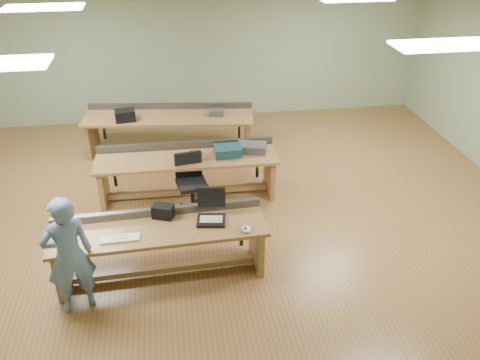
{
  "coord_description": "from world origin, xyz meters",
  "views": [
    {
      "loc": [
        -0.72,
        -6.95,
        4.5
      ],
      "look_at": [
        0.24,
        -0.6,
        0.86
      ],
      "focal_mm": 38.0,
      "sensor_mm": 36.0,
      "label": 1
    }
  ],
  "objects_px": {
    "drinks_can": "(191,154)",
    "camera_bag": "(163,211)",
    "workbench_front": "(160,240)",
    "person": "(69,256)",
    "workbench_back": "(169,124)",
    "task_chair": "(192,191)",
    "parts_bin_teal": "(228,151)",
    "parts_bin_grey": "(252,148)",
    "mug": "(199,156)",
    "laptop_base": "(211,221)",
    "workbench_mid": "(187,166)"
  },
  "relations": [
    {
      "from": "workbench_back",
      "to": "task_chair",
      "type": "xyz_separation_m",
      "value": [
        0.28,
        -2.25,
        -0.21
      ]
    },
    {
      "from": "laptop_base",
      "to": "mug",
      "type": "relative_size",
      "value": 2.71
    },
    {
      "from": "parts_bin_teal",
      "to": "camera_bag",
      "type": "bearing_deg",
      "value": -122.57
    },
    {
      "from": "laptop_base",
      "to": "task_chair",
      "type": "height_order",
      "value": "task_chair"
    },
    {
      "from": "workbench_mid",
      "to": "task_chair",
      "type": "xyz_separation_m",
      "value": [
        0.04,
        -0.44,
        -0.21
      ]
    },
    {
      "from": "workbench_mid",
      "to": "drinks_can",
      "type": "relative_size",
      "value": 22.81
    },
    {
      "from": "workbench_front",
      "to": "mug",
      "type": "bearing_deg",
      "value": 68.41
    },
    {
      "from": "task_chair",
      "to": "drinks_can",
      "type": "distance_m",
      "value": 0.6
    },
    {
      "from": "person",
      "to": "camera_bag",
      "type": "distance_m",
      "value": 1.33
    },
    {
      "from": "workbench_back",
      "to": "drinks_can",
      "type": "bearing_deg",
      "value": -73.1
    },
    {
      "from": "parts_bin_grey",
      "to": "workbench_back",
      "type": "bearing_deg",
      "value": 126.61
    },
    {
      "from": "task_chair",
      "to": "mug",
      "type": "bearing_deg",
      "value": 54.55
    },
    {
      "from": "parts_bin_grey",
      "to": "mug",
      "type": "distance_m",
      "value": 0.91
    },
    {
      "from": "camera_bag",
      "to": "mug",
      "type": "xyz_separation_m",
      "value": [
        0.6,
        1.63,
        -0.04
      ]
    },
    {
      "from": "workbench_back",
      "to": "parts_bin_teal",
      "type": "distance_m",
      "value": 2.1
    },
    {
      "from": "laptop_base",
      "to": "parts_bin_grey",
      "type": "height_order",
      "value": "parts_bin_grey"
    },
    {
      "from": "task_chair",
      "to": "parts_bin_grey",
      "type": "relative_size",
      "value": 1.99
    },
    {
      "from": "workbench_mid",
      "to": "parts_bin_grey",
      "type": "bearing_deg",
      "value": 2.31
    },
    {
      "from": "camera_bag",
      "to": "parts_bin_teal",
      "type": "relative_size",
      "value": 0.62
    },
    {
      "from": "drinks_can",
      "to": "mug",
      "type": "bearing_deg",
      "value": -32.02
    },
    {
      "from": "laptop_base",
      "to": "mug",
      "type": "height_order",
      "value": "mug"
    },
    {
      "from": "parts_bin_grey",
      "to": "workbench_front",
      "type": "bearing_deg",
      "value": -127.66
    },
    {
      "from": "laptop_base",
      "to": "task_chair",
      "type": "distance_m",
      "value": 1.58
    },
    {
      "from": "workbench_back",
      "to": "parts_bin_teal",
      "type": "height_order",
      "value": "parts_bin_teal"
    },
    {
      "from": "laptop_base",
      "to": "task_chair",
      "type": "relative_size",
      "value": 0.38
    },
    {
      "from": "person",
      "to": "laptop_base",
      "type": "height_order",
      "value": "person"
    },
    {
      "from": "mug",
      "to": "parts_bin_grey",
      "type": "bearing_deg",
      "value": 9.61
    },
    {
      "from": "laptop_base",
      "to": "parts_bin_grey",
      "type": "bearing_deg",
      "value": 75.13
    },
    {
      "from": "workbench_front",
      "to": "task_chair",
      "type": "distance_m",
      "value": 1.64
    },
    {
      "from": "person",
      "to": "laptop_base",
      "type": "distance_m",
      "value": 1.81
    },
    {
      "from": "workbench_back",
      "to": "person",
      "type": "xyz_separation_m",
      "value": [
        -1.28,
        -4.28,
        0.23
      ]
    },
    {
      "from": "person",
      "to": "camera_bag",
      "type": "bearing_deg",
      "value": -166.99
    },
    {
      "from": "workbench_back",
      "to": "task_chair",
      "type": "distance_m",
      "value": 2.27
    },
    {
      "from": "task_chair",
      "to": "workbench_front",
      "type": "bearing_deg",
      "value": -117.59
    },
    {
      "from": "task_chair",
      "to": "mug",
      "type": "xyz_separation_m",
      "value": [
        0.15,
        0.31,
        0.45
      ]
    },
    {
      "from": "workbench_front",
      "to": "parts_bin_teal",
      "type": "xyz_separation_m",
      "value": [
        1.14,
        1.92,
        0.27
      ]
    },
    {
      "from": "workbench_mid",
      "to": "parts_bin_teal",
      "type": "distance_m",
      "value": 0.73
    },
    {
      "from": "workbench_front",
      "to": "person",
      "type": "height_order",
      "value": "person"
    },
    {
      "from": "workbench_mid",
      "to": "drinks_can",
      "type": "height_order",
      "value": "drinks_can"
    },
    {
      "from": "parts_bin_teal",
      "to": "drinks_can",
      "type": "height_order",
      "value": "parts_bin_teal"
    },
    {
      "from": "parts_bin_teal",
      "to": "parts_bin_grey",
      "type": "bearing_deg",
      "value": 12.28
    },
    {
      "from": "workbench_mid",
      "to": "task_chair",
      "type": "bearing_deg",
      "value": -84.2
    },
    {
      "from": "drinks_can",
      "to": "camera_bag",
      "type": "bearing_deg",
      "value": -105.97
    },
    {
      "from": "person",
      "to": "laptop_base",
      "type": "bearing_deg",
      "value": 176.78
    },
    {
      "from": "workbench_back",
      "to": "task_chair",
      "type": "height_order",
      "value": "task_chair"
    },
    {
      "from": "laptop_base",
      "to": "parts_bin_teal",
      "type": "bearing_deg",
      "value": 85.15
    },
    {
      "from": "workbench_mid",
      "to": "person",
      "type": "xyz_separation_m",
      "value": [
        -1.52,
        -2.47,
        0.24
      ]
    },
    {
      "from": "person",
      "to": "mug",
      "type": "distance_m",
      "value": 2.91
    },
    {
      "from": "laptop_base",
      "to": "drinks_can",
      "type": "distance_m",
      "value": 1.91
    },
    {
      "from": "workbench_back",
      "to": "mug",
      "type": "bearing_deg",
      "value": -70.27
    }
  ]
}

